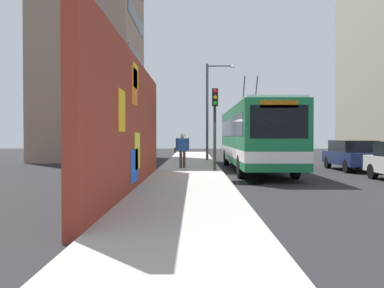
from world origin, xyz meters
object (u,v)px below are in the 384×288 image
Objects in this scene: parked_car_navy at (353,155)px; street_lamp at (210,105)px; pedestrian_midblock at (182,148)px; traffic_light at (215,115)px; city_bus at (254,135)px.

street_lamp reaches higher than parked_car_navy.
parked_car_navy is 8.97m from pedestrian_midblock.
parked_car_navy is 1.05× the size of traffic_light.
pedestrian_midblock is 2.76m from traffic_light.
city_bus is 7.30m from street_lamp.
street_lamp is at bearing -14.23° from pedestrian_midblock.
street_lamp reaches higher than traffic_light.
parked_car_navy is 7.84m from traffic_light.
pedestrian_midblock is 7.61m from street_lamp.
parked_car_navy is at bearing -88.02° from pedestrian_midblock.
city_bus is 5.30m from parked_car_navy.
traffic_light is at bearing 104.19° from parked_car_navy.
city_bus is at bearing -87.20° from pedestrian_midblock.
pedestrian_midblock is at bearing 91.98° from parked_car_navy.
street_lamp is at bearing -0.87° from traffic_light.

